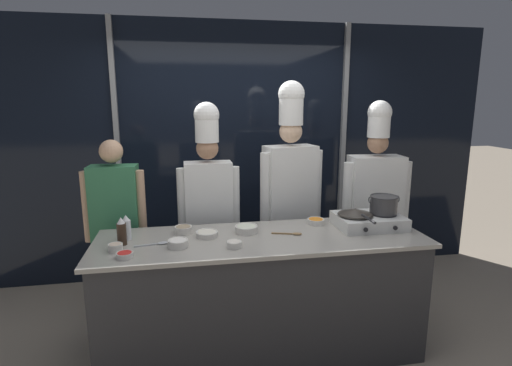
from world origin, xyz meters
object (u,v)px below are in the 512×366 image
object	(u,v)px
stock_pot	(384,204)
prep_bowl_onion	(234,244)
prep_bowl_rice	(178,243)
prep_bowl_garlic	(207,234)
serving_spoon_solid	(158,244)
person_guest	(116,216)
prep_bowl_chicken	(115,247)
prep_bowl_mushrooms	(183,229)
prep_bowl_carrots	(316,221)
prep_bowl_bell_pepper	(125,255)
portable_stove	(369,221)
serving_spoon_slotted	(292,234)
squeeze_bottle_soy	(122,232)
chef_head	(209,196)
squeeze_bottle_clear	(126,228)
prep_bowl_bean_sprouts	(246,229)
chef_line	(375,193)
frying_pan	(355,212)
chef_sous	(290,181)

from	to	relation	value
stock_pot	prep_bowl_onion	world-z (taller)	stock_pot
prep_bowl_rice	prep_bowl_garlic	bearing A→B (deg)	41.19
serving_spoon_solid	person_guest	bearing A→B (deg)	121.77
prep_bowl_chicken	prep_bowl_mushrooms	distance (m)	0.53
prep_bowl_onion	prep_bowl_carrots	bearing A→B (deg)	29.40
prep_bowl_bell_pepper	prep_bowl_carrots	world-z (taller)	prep_bowl_carrots
portable_stove	serving_spoon_slotted	xyz separation A→B (m)	(-0.64, -0.07, -0.04)
squeeze_bottle_soy	chef_head	size ratio (longest dim) A/B	0.10
squeeze_bottle_clear	prep_bowl_chicken	bearing A→B (deg)	-102.34
prep_bowl_carrots	squeeze_bottle_soy	bearing A→B (deg)	-171.70
squeeze_bottle_soy	prep_bowl_rice	xyz separation A→B (m)	(0.38, -0.11, -0.06)
squeeze_bottle_soy	person_guest	size ratio (longest dim) A/B	0.12
prep_bowl_rice	prep_bowl_mushrooms	bearing A→B (deg)	82.75
squeeze_bottle_clear	squeeze_bottle_soy	size ratio (longest dim) A/B	0.94
prep_bowl_bean_sprouts	prep_bowl_carrots	xyz separation A→B (m)	(0.58, 0.11, -0.01)
prep_bowl_rice	chef_line	xyz separation A→B (m)	(1.77, 0.70, 0.11)
stock_pot	prep_bowl_rice	distance (m)	1.60
serving_spoon_slotted	chef_line	bearing A→B (deg)	32.05
portable_stove	prep_bowl_onion	bearing A→B (deg)	-166.77
prep_bowl_garlic	prep_bowl_bell_pepper	bearing A→B (deg)	-150.11
prep_bowl_bean_sprouts	prep_bowl_rice	bearing A→B (deg)	-156.40
squeeze_bottle_clear	portable_stove	bearing A→B (deg)	-0.83
person_guest	chef_head	world-z (taller)	chef_head
prep_bowl_bean_sprouts	frying_pan	bearing A→B (deg)	-2.60
prep_bowl_garlic	prep_bowl_rice	xyz separation A→B (m)	(-0.20, -0.18, 0.01)
prep_bowl_rice	chef_head	size ratio (longest dim) A/B	0.07
prep_bowl_onion	squeeze_bottle_clear	bearing A→B (deg)	158.88
prep_bowl_bell_pepper	portable_stove	bearing A→B (deg)	9.89
prep_bowl_bean_sprouts	chef_sous	world-z (taller)	chef_sous
prep_bowl_carrots	serving_spoon_slotted	size ratio (longest dim) A/B	0.62
stock_pot	prep_bowl_chicken	bearing A→B (deg)	-174.75
stock_pot	prep_bowl_carrots	size ratio (longest dim) A/B	1.74
prep_bowl_chicken	prep_bowl_onion	distance (m)	0.78
prep_bowl_garlic	chef_head	world-z (taller)	chef_head
prep_bowl_rice	prep_bowl_carrots	bearing A→B (deg)	16.82
chef_sous	prep_bowl_onion	bearing A→B (deg)	42.92
stock_pot	prep_bowl_mushrooms	distance (m)	1.56
prep_bowl_rice	person_guest	bearing A→B (deg)	127.28
squeeze_bottle_clear	prep_bowl_onion	xyz separation A→B (m)	(0.73, -0.28, -0.06)
frying_pan	squeeze_bottle_soy	bearing A→B (deg)	-177.81
portable_stove	prep_bowl_mushrooms	bearing A→B (deg)	175.94
prep_bowl_mushrooms	person_guest	world-z (taller)	person_guest
stock_pot	prep_bowl_chicken	world-z (taller)	stock_pot
prep_bowl_carrots	serving_spoon_solid	size ratio (longest dim) A/B	0.60
frying_pan	prep_bowl_bean_sprouts	bearing A→B (deg)	177.40
chef_sous	chef_line	xyz separation A→B (m)	(0.79, -0.06, -0.12)
person_guest	prep_bowl_rice	bearing A→B (deg)	130.68
serving_spoon_slotted	squeeze_bottle_clear	bearing A→B (deg)	175.34
portable_stove	chef_line	distance (m)	0.61
prep_bowl_garlic	prep_bowl_mushrooms	distance (m)	0.20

